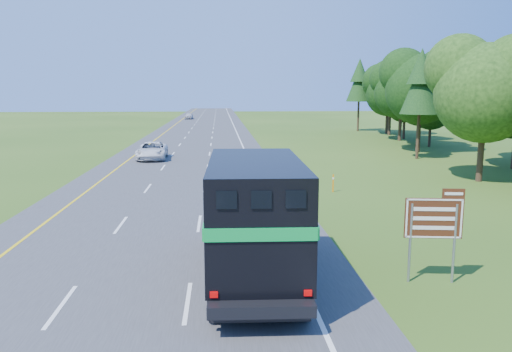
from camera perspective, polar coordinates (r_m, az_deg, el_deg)
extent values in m
plane|color=#2B4C14|center=(13.84, -16.31, -17.40)|extent=(300.00, 300.00, 0.00)
cube|color=#38383A|center=(62.42, -6.81, 3.85)|extent=(15.00, 260.00, 0.04)
cube|color=yellow|center=(62.90, -11.83, 3.78)|extent=(0.15, 260.00, 0.01)
cube|color=white|center=(62.41, -1.75, 3.94)|extent=(0.15, 260.00, 0.01)
cylinder|color=black|center=(20.48, -3.99, -6.08)|extent=(0.43, 1.26, 1.25)
cylinder|color=black|center=(20.56, 2.73, -6.01)|extent=(0.43, 1.26, 1.25)
cylinder|color=black|center=(15.29, -4.47, -11.62)|extent=(0.43, 1.26, 1.25)
cylinder|color=black|center=(15.40, 4.64, -11.47)|extent=(0.43, 1.26, 1.25)
cylinder|color=black|center=(14.03, -4.66, -13.64)|extent=(0.43, 1.26, 1.25)
cylinder|color=black|center=(14.14, 5.35, -13.45)|extent=(0.43, 1.26, 1.25)
cube|color=black|center=(16.96, -0.19, -8.93)|extent=(2.99, 9.18, 0.32)
cube|color=black|center=(20.05, -0.62, -2.35)|extent=(2.85, 2.13, 2.16)
cube|color=black|center=(20.97, -0.72, -0.23)|extent=(2.51, 0.14, 0.68)
cube|color=black|center=(15.72, -0.08, -3.88)|extent=(3.03, 6.68, 3.13)
cube|color=#089437|center=(12.47, 0.60, -6.74)|extent=(2.85, 0.13, 0.34)
cube|color=#089437|center=(15.69, -5.37, -3.36)|extent=(0.23, 6.60, 0.34)
cube|color=#089437|center=(15.81, 5.18, -3.26)|extent=(0.23, 6.60, 0.34)
cube|color=black|center=(12.23, -3.39, -2.74)|extent=(0.51, 0.06, 0.46)
cube|color=black|center=(12.25, 0.61, -2.71)|extent=(0.51, 0.06, 0.46)
cube|color=black|center=(12.33, 4.58, -2.66)|extent=(0.51, 0.06, 0.46)
cube|color=black|center=(13.43, 0.55, -16.05)|extent=(2.62, 0.21, 0.11)
cube|color=#B20505|center=(12.99, -4.83, -13.37)|extent=(0.21, 0.05, 0.16)
cube|color=#B20505|center=(13.11, 5.96, -13.16)|extent=(0.21, 0.05, 0.16)
imported|color=silver|center=(47.14, -11.79, 2.86)|extent=(2.85, 5.78, 1.58)
imported|color=#ADADB4|center=(115.76, -7.67, 6.82)|extent=(1.84, 4.22, 1.41)
cylinder|color=gray|center=(17.15, 17.20, -7.33)|extent=(0.09, 0.09, 2.65)
cylinder|color=gray|center=(17.55, 21.73, -7.21)|extent=(0.09, 0.09, 2.65)
cube|color=#461F0F|center=(17.12, 19.65, -4.58)|extent=(1.85, 0.29, 1.33)
cube|color=#461F0F|center=(17.12, 21.65, -1.87)|extent=(0.71, 0.14, 0.32)
cube|color=white|center=(17.09, 19.68, -4.60)|extent=(1.76, 0.24, 1.27)
cube|color=orange|center=(31.47, 8.80, -0.82)|extent=(0.08, 0.04, 1.13)
cube|color=white|center=(31.42, 8.82, -0.26)|extent=(0.09, 0.05, 0.12)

